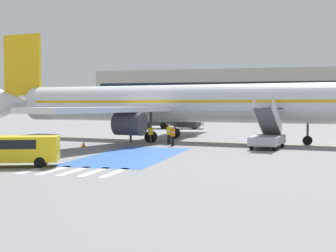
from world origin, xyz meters
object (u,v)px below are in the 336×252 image
ground_crew_0 (131,132)px  traffic_cone_0 (84,144)px  terminal_building (221,94)px  ground_crew_2 (151,133)px  airliner (172,103)px  boarding_stairs_forward (268,136)px  service_van_0 (14,148)px  ground_crew_1 (169,133)px  fuel_tanker (170,117)px  ground_crew_3 (173,135)px

ground_crew_0 → traffic_cone_0: (-2.45, -5.19, -0.81)m
ground_crew_0 → terminal_building: 93.34m
ground_crew_2 → traffic_cone_0: (-4.50, -4.98, -0.72)m
airliner → boarding_stairs_forward: bearing=67.2°
service_van_0 → ground_crew_2: service_van_0 is taller
ground_crew_1 → ground_crew_2: (-1.97, 0.69, -0.09)m
fuel_tanker → airliner: bearing=6.6°
ground_crew_2 → terminal_building: bearing=-144.2°
airliner → ground_crew_1: (0.79, -4.29, -2.70)m
airliner → service_van_0: (-4.07, -21.34, -2.66)m
airliner → ground_crew_3: bearing=23.4°
airliner → terminal_building: bearing=-166.0°
airliner → ground_crew_2: bearing=-9.6°
terminal_building → ground_crew_0: bearing=-86.8°
ground_crew_2 → ground_crew_3: 3.44m
boarding_stairs_forward → fuel_tanker: boarding_stairs_forward is taller
boarding_stairs_forward → traffic_cone_0: (-15.36, -2.67, -0.78)m
fuel_tanker → ground_crew_2: size_ratio=6.16×
service_van_0 → ground_crew_3: service_van_0 is taller
fuel_tanker → service_van_0: (2.06, -43.56, -0.67)m
ground_crew_0 → ground_crew_3: size_ratio=1.03×
ground_crew_1 → ground_crew_2: size_ratio=1.09×
service_van_0 → traffic_cone_0: (-1.61, 12.76, -0.86)m
fuel_tanker → ground_crew_2: fuel_tanker is taller
ground_crew_3 → traffic_cone_0: 7.77m
service_van_0 → ground_crew_1: bearing=-37.4°
fuel_tanker → terminal_building: 67.63m
ground_crew_2 → ground_crew_0: bearing=-64.5°
ground_crew_2 → boarding_stairs_forward: bearing=109.3°
ground_crew_0 → ground_crew_3: ground_crew_0 is taller
boarding_stairs_forward → terminal_building: (-18.14, 95.54, 5.73)m
airliner → traffic_cone_0: 10.88m
boarding_stairs_forward → ground_crew_1: size_ratio=3.02×
airliner → terminal_building: (-8.46, 89.63, 2.99)m
fuel_tanker → ground_crew_2: 26.31m
service_van_0 → ground_crew_2: (2.89, 17.74, -0.13)m
traffic_cone_0 → airliner: bearing=56.5°
boarding_stairs_forward → service_van_0: 20.67m
ground_crew_1 → service_van_0: bearing=52.9°
ground_crew_1 → ground_crew_0: bearing=-33.7°
boarding_stairs_forward → ground_crew_0: (-12.91, 2.52, 0.03)m
airliner → ground_crew_0: (-3.24, -3.39, -2.71)m
ground_crew_2 → terminal_building: terminal_building is taller
airliner → ground_crew_0: size_ratio=25.11×
service_van_0 → ground_crew_0: ground_crew_0 is taller
fuel_tanker → ground_crew_2: (4.95, -25.82, -0.80)m
fuel_tanker → traffic_cone_0: bearing=-8.0°
service_van_0 → airliner: bearing=-32.3°
ground_crew_3 → terminal_building: 96.06m
boarding_stairs_forward → ground_crew_2: 11.10m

